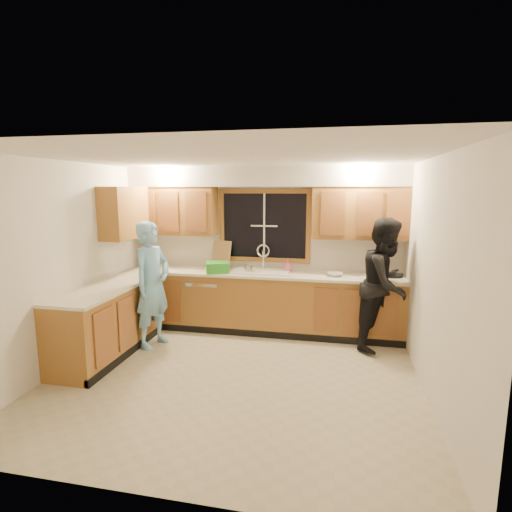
{
  "coord_description": "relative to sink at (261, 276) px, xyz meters",
  "views": [
    {
      "loc": [
        1.13,
        -4.22,
        2.16
      ],
      "look_at": [
        0.12,
        0.65,
        1.33
      ],
      "focal_mm": 28.0,
      "sensor_mm": 36.0,
      "label": 1
    }
  ],
  "objects": [
    {
      "name": "can_right",
      "position": [
        -0.11,
        -0.12,
        0.11
      ],
      "size": [
        0.06,
        0.06,
        0.11
      ],
      "primitive_type": "cylinder",
      "rotation": [
        0.0,
        0.0,
        -0.09
      ],
      "color": "#C3AF96",
      "rests_on": "countertop_back"
    },
    {
      "name": "sink",
      "position": [
        0.0,
        0.0,
        0.0
      ],
      "size": [
        0.86,
        0.52,
        0.57
      ],
      "color": "white",
      "rests_on": "countertop_back"
    },
    {
      "name": "dish_crate",
      "position": [
        -0.65,
        -0.13,
        0.13
      ],
      "size": [
        0.43,
        0.41,
        0.16
      ],
      "primitive_type": "cube",
      "rotation": [
        0.0,
        0.0,
        0.38
      ],
      "color": "#2D9025",
      "rests_on": "countertop_back"
    },
    {
      "name": "countertop_back",
      "position": [
        0.0,
        -0.02,
        0.04
      ],
      "size": [
        4.2,
        0.63,
        0.04
      ],
      "primitive_type": "cube",
      "color": "#F2E8CB",
      "rests_on": "base_cabinets_back"
    },
    {
      "name": "upper_cabinets_left",
      "position": [
        -1.43,
        0.13,
        0.96
      ],
      "size": [
        1.35,
        0.33,
        0.75
      ],
      "primitive_type": "cube",
      "color": "#A36B2F",
      "rests_on": "wall_back"
    },
    {
      "name": "bowl",
      "position": [
        1.1,
        -0.05,
        0.08
      ],
      "size": [
        0.26,
        0.26,
        0.05
      ],
      "primitive_type": "imported",
      "rotation": [
        0.0,
        0.0,
        0.18
      ],
      "color": "silver",
      "rests_on": "countertop_back"
    },
    {
      "name": "upper_cabinets_right",
      "position": [
        1.43,
        0.13,
        0.96
      ],
      "size": [
        1.35,
        0.33,
        0.75
      ],
      "primitive_type": "cube",
      "color": "#A36B2F",
      "rests_on": "wall_back"
    },
    {
      "name": "soffit",
      "position": [
        0.0,
        0.12,
        1.49
      ],
      "size": [
        4.2,
        0.35,
        0.3
      ],
      "primitive_type": "cube",
      "color": "beige",
      "rests_on": "wall_back"
    },
    {
      "name": "woman",
      "position": [
        1.79,
        -0.34,
        0.03
      ],
      "size": [
        1.03,
        1.1,
        1.8
      ],
      "primitive_type": "imported",
      "rotation": [
        0.0,
        0.0,
        1.03
      ],
      "color": "black",
      "rests_on": "floor"
    },
    {
      "name": "wall_back",
      "position": [
        0.0,
        0.3,
        0.39
      ],
      "size": [
        4.2,
        0.0,
        4.2
      ],
      "primitive_type": "plane",
      "rotation": [
        1.57,
        0.0,
        0.0
      ],
      "color": "silver",
      "rests_on": "ground"
    },
    {
      "name": "cutting_board",
      "position": [
        -0.68,
        0.22,
        0.27
      ],
      "size": [
        0.35,
        0.21,
        0.43
      ],
      "primitive_type": "cube",
      "rotation": [
        -0.21,
        0.0,
        -0.3
      ],
      "color": "tan",
      "rests_on": "countertop_back"
    },
    {
      "name": "stove",
      "position": [
        -1.8,
        -1.82,
        -0.41
      ],
      "size": [
        0.58,
        0.75,
        0.9
      ],
      "primitive_type": "cube",
      "color": "white",
      "rests_on": "floor"
    },
    {
      "name": "countertop_left",
      "position": [
        -1.79,
        -1.25,
        0.04
      ],
      "size": [
        0.63,
        1.9,
        0.04
      ],
      "primitive_type": "cube",
      "color": "#F2E8CB",
      "rests_on": "base_cabinets_left"
    },
    {
      "name": "can_left",
      "position": [
        -0.19,
        -0.12,
        0.12
      ],
      "size": [
        0.09,
        0.09,
        0.13
      ],
      "primitive_type": "cylinder",
      "rotation": [
        0.0,
        0.0,
        0.28
      ],
      "color": "#C3AF96",
      "rests_on": "countertop_back"
    },
    {
      "name": "floor",
      "position": [
        0.0,
        -1.6,
        -0.86
      ],
      "size": [
        4.2,
        4.2,
        0.0
      ],
      "primitive_type": "plane",
      "color": "#B3A98A",
      "rests_on": "ground"
    },
    {
      "name": "wall_left",
      "position": [
        -2.1,
        -1.6,
        0.39
      ],
      "size": [
        0.0,
        3.8,
        3.8
      ],
      "primitive_type": "plane",
      "rotation": [
        1.57,
        0.0,
        1.57
      ],
      "color": "silver",
      "rests_on": "ground"
    },
    {
      "name": "soap_bottle",
      "position": [
        0.39,
        0.14,
        0.14
      ],
      "size": [
        0.09,
        0.09,
        0.17
      ],
      "primitive_type": "imported",
      "rotation": [
        0.0,
        0.0,
        0.19
      ],
      "color": "#F15B9E",
      "rests_on": "countertop_back"
    },
    {
      "name": "wall_right",
      "position": [
        2.1,
        -1.6,
        0.39
      ],
      "size": [
        0.0,
        3.8,
        3.8
      ],
      "primitive_type": "plane",
      "rotation": [
        1.57,
        0.0,
        -1.57
      ],
      "color": "silver",
      "rests_on": "ground"
    },
    {
      "name": "ceiling",
      "position": [
        0.0,
        -1.6,
        1.64
      ],
      "size": [
        4.2,
        4.2,
        0.0
      ],
      "primitive_type": "plane",
      "rotation": [
        3.14,
        0.0,
        0.0
      ],
      "color": "white"
    },
    {
      "name": "base_cabinets_back",
      "position": [
        0.0,
        -0.0,
        -0.42
      ],
      "size": [
        4.2,
        0.6,
        0.88
      ],
      "primitive_type": "cube",
      "color": "#A36B2F",
      "rests_on": "ground"
    },
    {
      "name": "base_cabinets_left",
      "position": [
        -1.8,
        -1.25,
        -0.42
      ],
      "size": [
        0.6,
        1.9,
        0.88
      ],
      "primitive_type": "cube",
      "color": "#A36B2F",
      "rests_on": "ground"
    },
    {
      "name": "man",
      "position": [
        -1.35,
        -0.88,
        0.0
      ],
      "size": [
        0.56,
        0.72,
        1.74
      ],
      "primitive_type": "imported",
      "rotation": [
        0.0,
        0.0,
        1.32
      ],
      "color": "#77B8E2",
      "rests_on": "floor"
    },
    {
      "name": "window_frame",
      "position": [
        0.0,
        0.29,
        0.74
      ],
      "size": [
        1.44,
        0.03,
        1.14
      ],
      "color": "black",
      "rests_on": "wall_back"
    },
    {
      "name": "upper_cabinets_return",
      "position": [
        -1.94,
        -0.48,
        0.96
      ],
      "size": [
        0.33,
        0.9,
        0.75
      ],
      "primitive_type": "cube",
      "color": "#A36B2F",
      "rests_on": "wall_left"
    },
    {
      "name": "knife_block",
      "position": [
        -1.85,
        0.05,
        0.17
      ],
      "size": [
        0.17,
        0.17,
        0.24
      ],
      "primitive_type": "cube",
      "rotation": [
        0.0,
        0.0,
        0.79
      ],
      "color": "#935628",
      "rests_on": "countertop_back"
    },
    {
      "name": "dishwasher",
      "position": [
        -0.85,
        -0.01,
        -0.45
      ],
      "size": [
        0.6,
        0.56,
        0.82
      ],
      "primitive_type": "cube",
      "color": "white",
      "rests_on": "floor"
    }
  ]
}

